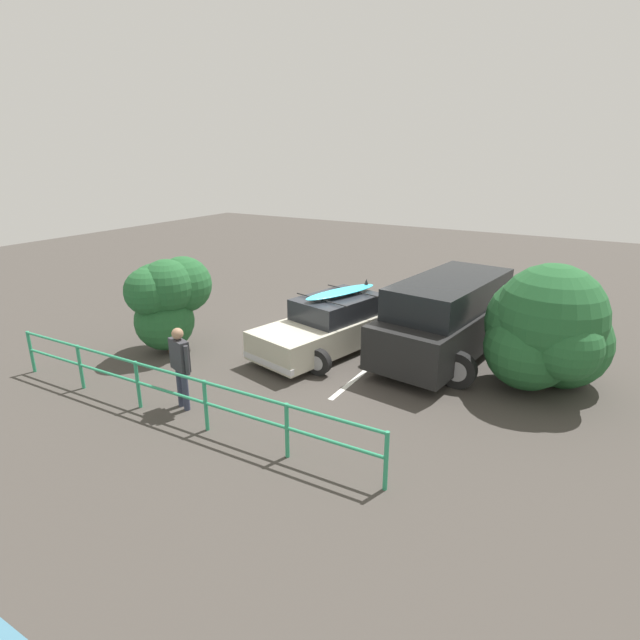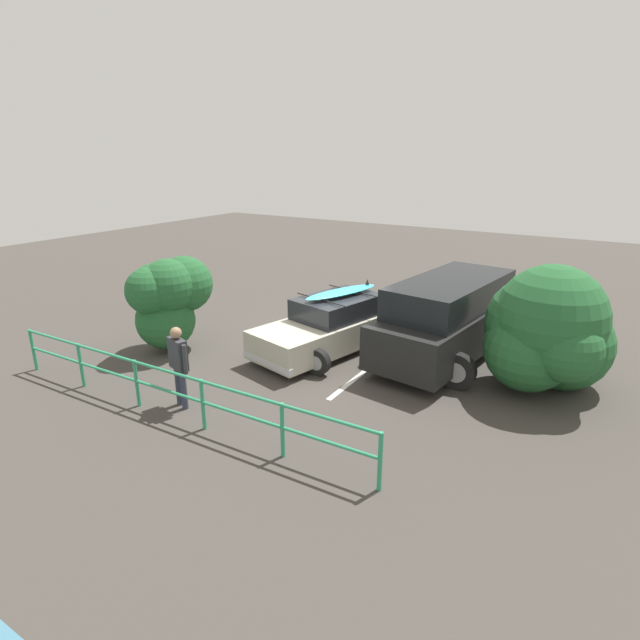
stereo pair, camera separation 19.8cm
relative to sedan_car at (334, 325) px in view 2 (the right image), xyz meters
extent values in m
cube|color=#423D38|center=(0.22, 0.08, -0.65)|extent=(44.00, 44.00, 0.02)
cube|color=silver|center=(-1.29, 0.04, -0.64)|extent=(0.12, 4.81, 0.00)
cube|color=#B7B29E|center=(0.01, 0.04, -0.14)|extent=(2.55, 4.57, 0.67)
cube|color=#23262B|center=(-0.03, -0.13, 0.45)|extent=(1.84, 2.34, 0.51)
cube|color=silver|center=(0.50, 2.10, -0.35)|extent=(1.60, 0.47, 0.14)
cube|color=silver|center=(-0.48, -2.02, -0.35)|extent=(1.60, 0.47, 0.14)
cylinder|color=black|center=(-0.47, 1.54, -0.33)|extent=(0.61, 0.18, 0.61)
cylinder|color=#99999E|center=(-0.47, 1.54, -0.33)|extent=(0.34, 0.19, 0.34)
cylinder|color=black|center=(1.11, 1.16, -0.33)|extent=(0.61, 0.18, 0.61)
cylinder|color=#99999E|center=(1.11, 1.16, -0.33)|extent=(0.34, 0.19, 0.34)
cylinder|color=black|center=(-1.09, -1.07, -0.33)|extent=(0.61, 0.18, 0.61)
cylinder|color=#99999E|center=(-1.09, -1.07, -0.33)|extent=(0.34, 0.19, 0.34)
cylinder|color=black|center=(0.49, -1.45, -0.33)|extent=(0.61, 0.18, 0.61)
cylinder|color=#99999E|center=(0.49, -1.45, -0.33)|extent=(0.34, 0.19, 0.34)
cylinder|color=black|center=(0.10, 0.43, 0.75)|extent=(1.63, 0.42, 0.03)
cylinder|color=black|center=(-0.16, -0.68, 0.75)|extent=(1.63, 0.42, 0.03)
ellipsoid|color=#33B7D6|center=(-0.07, -0.25, 0.81)|extent=(1.23, 2.28, 0.09)
cone|color=black|center=(-0.36, -1.09, 0.92)|extent=(0.10, 0.10, 0.14)
cube|color=black|center=(-2.60, -0.96, 0.11)|extent=(2.40, 5.02, 0.98)
cube|color=black|center=(-2.60, -0.96, 0.96)|extent=(2.12, 3.95, 0.71)
cylinder|color=black|center=(-2.93, -3.46, 0.21)|extent=(0.73, 0.27, 0.71)
cylinder|color=black|center=(-3.31, 0.59, -0.24)|extent=(0.79, 0.22, 0.79)
cylinder|color=#99999E|center=(-3.31, 0.59, -0.24)|extent=(0.44, 0.23, 0.44)
cylinder|color=black|center=(-1.50, 0.35, -0.24)|extent=(0.79, 0.22, 0.79)
cylinder|color=#99999E|center=(-1.50, 0.35, -0.24)|extent=(0.44, 0.23, 0.44)
cylinder|color=black|center=(-3.69, -2.28, -0.24)|extent=(0.79, 0.22, 0.79)
cylinder|color=#99999E|center=(-3.69, -2.28, -0.24)|extent=(0.44, 0.23, 0.44)
cylinder|color=black|center=(-1.88, -2.52, -0.24)|extent=(0.79, 0.22, 0.79)
cylinder|color=#99999E|center=(-1.88, -2.52, -0.24)|extent=(0.44, 0.23, 0.44)
cylinder|color=#33384C|center=(0.90, 4.21, -0.23)|extent=(0.12, 0.12, 0.81)
cylinder|color=#33384C|center=(1.11, 4.14, -0.23)|extent=(0.12, 0.12, 0.81)
cube|color=#333338|center=(1.00, 4.17, 0.47)|extent=(0.51, 0.31, 0.61)
sphere|color=#9E7556|center=(1.00, 4.17, 0.90)|extent=(0.22, 0.22, 0.22)
cylinder|color=#333338|center=(0.73, 4.25, 0.45)|extent=(0.08, 0.08, 0.57)
cylinder|color=#333338|center=(1.27, 4.09, 0.45)|extent=(0.08, 0.08, 0.57)
cylinder|color=#2D9366|center=(-3.37, 4.49, -0.15)|extent=(0.07, 0.07, 0.97)
cylinder|color=#2D9366|center=(-1.66, 4.53, -0.15)|extent=(0.07, 0.07, 0.97)
cylinder|color=#2D9366|center=(0.04, 4.56, -0.15)|extent=(0.07, 0.07, 0.97)
cylinder|color=#2D9366|center=(1.75, 4.60, -0.15)|extent=(0.07, 0.07, 0.97)
cylinder|color=#2D9366|center=(3.45, 4.64, -0.15)|extent=(0.07, 0.07, 0.97)
cylinder|color=#2D9366|center=(5.16, 4.67, -0.15)|extent=(0.07, 0.07, 0.97)
cylinder|color=#2D9366|center=(0.90, 4.58, 0.30)|extent=(8.53, 0.24, 0.06)
cylinder|color=#2D9366|center=(0.90, 4.58, -0.10)|extent=(8.53, 0.24, 0.06)
cylinder|color=#4C3828|center=(3.35, 2.21, -0.36)|extent=(0.26, 0.26, 0.55)
sphere|color=#235B2D|center=(3.47, 2.28, 0.17)|extent=(1.44, 1.44, 1.44)
sphere|color=#235B2D|center=(3.49, 2.65, 1.00)|extent=(1.13, 1.13, 1.13)
sphere|color=#235B2D|center=(3.26, 1.76, 1.00)|extent=(1.38, 1.38, 1.38)
sphere|color=#235B2D|center=(3.28, 2.27, 1.07)|extent=(1.30, 1.30, 1.30)
sphere|color=#235B2D|center=(3.81, 2.18, 0.59)|extent=(1.09, 1.09, 1.09)
sphere|color=#235B2D|center=(3.51, 2.42, 0.98)|extent=(1.28, 1.28, 1.28)
sphere|color=#235B2D|center=(3.60, 2.45, 0.74)|extent=(0.94, 0.94, 0.94)
cylinder|color=#4C3828|center=(-4.74, -0.29, -0.37)|extent=(0.37, 0.37, 0.53)
sphere|color=#235B2D|center=(-5.25, 0.32, 0.58)|extent=(1.31, 1.31, 1.31)
sphere|color=#235B2D|center=(-4.85, -0.11, 0.99)|extent=(2.15, 2.15, 2.15)
sphere|color=#235B2D|center=(-4.57, -0.23, 0.78)|extent=(1.97, 1.97, 1.97)
sphere|color=#235B2D|center=(-4.56, 0.08, 0.36)|extent=(1.77, 1.77, 1.77)
sphere|color=#235B2D|center=(-5.12, -0.75, 0.29)|extent=(1.95, 1.95, 1.95)
camera|label=1|loc=(-5.69, 10.30, 4.09)|focal=28.00mm
camera|label=2|loc=(-5.86, 10.20, 4.09)|focal=28.00mm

